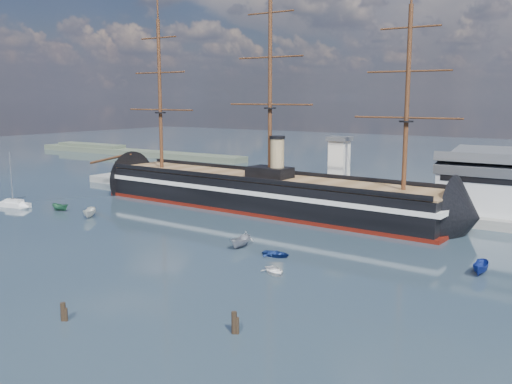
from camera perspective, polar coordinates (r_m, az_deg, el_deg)
The scene contains 15 objects.
ground at distance 112.98m, azimuth -0.53°, elevation -3.95°, with size 600.00×600.00×0.00m, color #21313D.
quay at distance 139.41m, azimuth 11.33°, elevation -1.57°, with size 180.00×18.00×2.00m, color slate.
quay_tower at distance 138.03m, azimuth 8.29°, elevation 2.51°, with size 5.00×5.00×15.00m.
shoreline at distance 275.06m, azimuth -13.36°, elevation 4.02°, with size 120.00×10.00×4.00m.
warship at distance 135.09m, azimuth 0.04°, elevation 0.01°, with size 113.23×20.31×53.94m.
sailboat at distance 149.39m, azimuth -23.01°, elevation -1.08°, with size 8.63×4.01×13.31m.
motorboat_a at distance 130.71m, azimuth -16.28°, elevation -2.49°, with size 6.60×2.42×2.64m, color silver.
motorboat_b at distance 95.46m, azimuth 2.01°, elevation -6.46°, with size 2.98×1.19×1.39m, color navy.
motorboat_c at distance 100.72m, azimuth -1.54°, elevation -5.61°, with size 6.39×2.34×2.56m, color gray.
motorboat_d at distance 105.27m, azimuth -1.06°, elevation -4.95°, with size 5.71×2.48×2.09m, color silver.
motorboat_e at distance 86.38m, azimuth 1.86°, elevation -8.18°, with size 2.85×1.14×1.33m, color white.
motorboat_f at distance 92.36m, azimuth 21.52°, elevation -7.68°, with size 6.20×2.27×2.48m, color navy.
motorboat_g at distance 140.31m, azimuth -18.95°, elevation -1.83°, with size 5.62×2.06×2.25m, color #296442.
piling_near_mid at distance 72.92m, azimuth -18.68°, elevation -12.08°, with size 0.64×0.64×2.91m, color black.
piling_near_right at distance 65.87m, azimuth -2.20°, elevation -13.94°, with size 0.64×0.64×3.24m, color black.
Camera 1 is at (62.31, -50.56, 26.11)m, focal length 40.00 mm.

